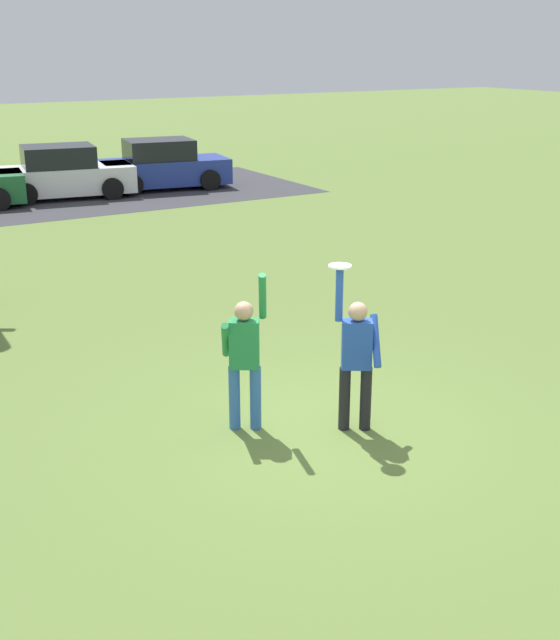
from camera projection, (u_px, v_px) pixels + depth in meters
name	position (u px, v px, depth m)	size (l,w,h in m)	color
ground_plane	(323.00, 429.00, 10.15)	(120.00, 120.00, 0.00)	olive
person_catcher	(356.00, 355.00, 9.84)	(0.58, 0.53, 2.08)	black
person_defender	(244.00, 355.00, 9.86)	(0.65, 0.62, 2.04)	#3366B7
frisbee_disc	(340.00, 266.00, 9.48)	(0.27, 0.27, 0.02)	white
parked_car_white	(63.00, 174.00, 25.05)	(4.32, 2.49, 1.59)	white
parked_car_blue	(163.00, 166.00, 26.63)	(4.32, 2.49, 1.59)	#233893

